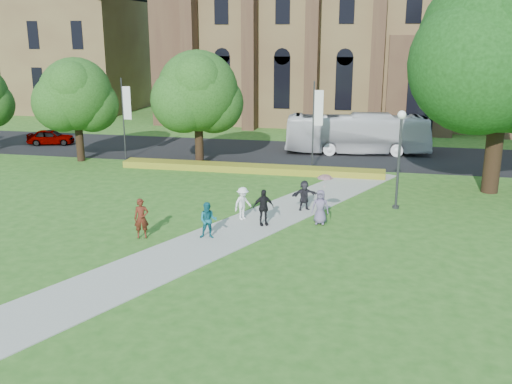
% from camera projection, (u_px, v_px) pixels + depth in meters
% --- Properties ---
extents(ground, '(160.00, 160.00, 0.00)m').
position_uv_depth(ground, '(230.00, 239.00, 25.97)').
color(ground, '#2A5E1C').
rests_on(ground, ground).
extents(road, '(160.00, 10.00, 0.02)m').
position_uv_depth(road, '(294.00, 153.00, 44.83)').
color(road, black).
rests_on(road, ground).
extents(footpath, '(15.58, 28.54, 0.04)m').
position_uv_depth(footpath, '(235.00, 231.00, 26.90)').
color(footpath, '#B2B2A8').
rests_on(footpath, ground).
extents(flower_hedge, '(18.00, 1.40, 0.45)m').
position_uv_depth(flower_hedge, '(250.00, 168.00, 38.76)').
color(flower_hedge, gold).
rests_on(flower_hedge, ground).
extents(building_west, '(22.00, 14.00, 18.30)m').
position_uv_depth(building_west, '(47.00, 33.00, 69.95)').
color(building_west, olive).
rests_on(building_west, ground).
extents(streetlamp, '(0.44, 0.44, 5.24)m').
position_uv_depth(streetlamp, '(400.00, 148.00, 29.72)').
color(streetlamp, '#38383D').
rests_on(streetlamp, ground).
extents(large_tree, '(9.60, 9.60, 13.20)m').
position_uv_depth(large_tree, '(505.00, 46.00, 31.52)').
color(large_tree, '#332114').
rests_on(large_tree, ground).
extents(street_tree_0, '(5.20, 5.20, 7.50)m').
position_uv_depth(street_tree_0, '(76.00, 94.00, 40.88)').
color(street_tree_0, '#332114').
rests_on(street_tree_0, ground).
extents(street_tree_1, '(5.60, 5.60, 8.05)m').
position_uv_depth(street_tree_1, '(198.00, 91.00, 39.46)').
color(street_tree_1, '#332114').
rests_on(street_tree_1, ground).
extents(banner_pole_0, '(0.70, 0.10, 6.00)m').
position_uv_depth(banner_pole_0, '(315.00, 120.00, 38.98)').
color(banner_pole_0, '#38383D').
rests_on(banner_pole_0, ground).
extents(banner_pole_1, '(0.70, 0.10, 6.00)m').
position_uv_depth(banner_pole_1, '(125.00, 114.00, 41.78)').
color(banner_pole_1, '#38383D').
rests_on(banner_pole_1, ground).
extents(tour_coach, '(11.40, 4.01, 3.11)m').
position_uv_depth(tour_coach, '(357.00, 134.00, 44.35)').
color(tour_coach, white).
rests_on(tour_coach, road).
extents(car_0, '(4.08, 2.50, 1.30)m').
position_uv_depth(car_0, '(51.00, 137.00, 48.16)').
color(car_0, gray).
rests_on(car_0, road).
extents(pedestrian_0, '(0.78, 0.66, 1.83)m').
position_uv_depth(pedestrian_0, '(141.00, 218.00, 25.82)').
color(pedestrian_0, '#511E12').
rests_on(pedestrian_0, footpath).
extents(pedestrian_1, '(0.92, 0.77, 1.68)m').
position_uv_depth(pedestrian_1, '(208.00, 220.00, 25.77)').
color(pedestrian_1, '#166270').
rests_on(pedestrian_1, footpath).
extents(pedestrian_2, '(1.10, 1.23, 1.65)m').
position_uv_depth(pedestrian_2, '(243.00, 203.00, 28.44)').
color(pedestrian_2, white).
rests_on(pedestrian_2, footpath).
extents(pedestrian_3, '(1.13, 0.87, 1.79)m').
position_uv_depth(pedestrian_3, '(263.00, 207.00, 27.53)').
color(pedestrian_3, black).
rests_on(pedestrian_3, footpath).
extents(pedestrian_4, '(0.84, 0.55, 1.70)m').
position_uv_depth(pedestrian_4, '(320.00, 207.00, 27.74)').
color(pedestrian_4, slate).
rests_on(pedestrian_4, footpath).
extents(pedestrian_5, '(1.53, 1.09, 1.59)m').
position_uv_depth(pedestrian_5, '(304.00, 195.00, 29.98)').
color(pedestrian_5, '#242128').
rests_on(pedestrian_5, footpath).
extents(parasol, '(1.01, 1.01, 0.67)m').
position_uv_depth(parasol, '(325.00, 183.00, 27.48)').
color(parasol, '#D6979F').
rests_on(parasol, pedestrian_4).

